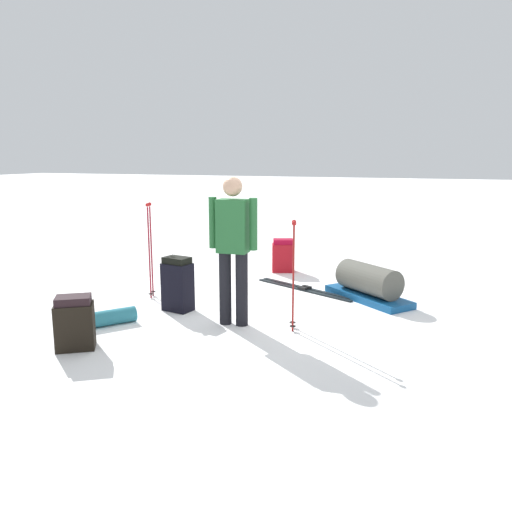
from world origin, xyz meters
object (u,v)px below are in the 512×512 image
at_px(backpack_large_dark, 283,256).
at_px(sleeping_mat_rolled, 112,317).
at_px(backpack_small_spare, 75,323).
at_px(gear_sled, 368,284).
at_px(backpack_bright, 178,284).
at_px(ski_pair_near, 305,289).
at_px(ski_poles_planted_near, 150,245).
at_px(ski_poles_planted_far, 293,270).
at_px(skier_standing, 233,243).

height_order(backpack_large_dark, sleeping_mat_rolled, backpack_large_dark).
height_order(backpack_small_spare, gear_sled, backpack_small_spare).
bearing_deg(backpack_bright, ski_pair_near, 140.97).
relative_size(ski_poles_planted_near, ski_poles_planted_far, 1.06).
relative_size(ski_pair_near, backpack_large_dark, 2.95).
distance_m(ski_pair_near, sleeping_mat_rolled, 2.85).
xyz_separation_m(skier_standing, backpack_large_dark, (-2.83, -0.28, -0.69)).
bearing_deg(backpack_large_dark, ski_poles_planted_far, 19.40).
height_order(ski_pair_near, backpack_large_dark, backpack_large_dark).
relative_size(backpack_bright, gear_sled, 0.53).
bearing_deg(ski_poles_planted_far, ski_poles_planted_near, -105.88).
distance_m(backpack_bright, ski_poles_planted_near, 0.87).
relative_size(skier_standing, gear_sled, 1.31).
relative_size(backpack_small_spare, ski_poles_planted_near, 0.42).
distance_m(skier_standing, backpack_small_spare, 1.87).
xyz_separation_m(backpack_small_spare, sleeping_mat_rolled, (-0.76, -0.11, -0.18)).
distance_m(ski_pair_near, backpack_bright, 2.00).
height_order(skier_standing, ski_poles_planted_far, skier_standing).
bearing_deg(backpack_bright, gear_sled, 121.12).
distance_m(skier_standing, ski_poles_planted_near, 1.68).
bearing_deg(sleeping_mat_rolled, backpack_bright, 149.32).
relative_size(ski_poles_planted_far, sleeping_mat_rolled, 2.25).
relative_size(skier_standing, sleeping_mat_rolled, 3.09).
bearing_deg(skier_standing, backpack_bright, -106.69).
height_order(gear_sled, sleeping_mat_rolled, gear_sled).
relative_size(skier_standing, ski_poles_planted_near, 1.30).
relative_size(ski_pair_near, ski_poles_planted_far, 1.32).
bearing_deg(ski_poles_planted_near, sleeping_mat_rolled, 9.33).
height_order(ski_poles_planted_near, gear_sled, ski_poles_planted_near).
height_order(ski_poles_planted_far, sleeping_mat_rolled, ski_poles_planted_far).
bearing_deg(skier_standing, backpack_small_spare, -44.00).
xyz_separation_m(backpack_bright, ski_poles_planted_near, (-0.43, -0.65, 0.39)).
xyz_separation_m(ski_poles_planted_near, ski_poles_planted_far, (0.63, 2.21, -0.04)).
xyz_separation_m(ski_pair_near, backpack_bright, (1.53, -1.24, 0.32)).
bearing_deg(skier_standing, ski_poles_planted_near, -114.54).
relative_size(backpack_large_dark, ski_poles_planted_near, 0.42).
bearing_deg(ski_poles_planted_far, backpack_small_spare, -55.29).
bearing_deg(ski_poles_planted_far, gear_sled, 157.64).
bearing_deg(backpack_small_spare, skier_standing, 136.00).
relative_size(ski_pair_near, ski_poles_planted_near, 1.25).
xyz_separation_m(backpack_bright, backpack_small_spare, (1.51, -0.34, -0.07)).
xyz_separation_m(ski_poles_planted_far, sleeping_mat_rolled, (0.56, -2.01, -0.60)).
bearing_deg(gear_sled, ski_poles_planted_near, -72.59).
relative_size(skier_standing, ski_poles_planted_far, 1.38).
bearing_deg(gear_sled, sleeping_mat_rolled, -51.74).
height_order(backpack_large_dark, ski_poles_planted_far, ski_poles_planted_far).
distance_m(ski_poles_planted_near, ski_poles_planted_far, 2.29).
relative_size(ski_poles_planted_near, gear_sled, 1.01).
bearing_deg(skier_standing, sleeping_mat_rolled, -69.30).
bearing_deg(sleeping_mat_rolled, gear_sled, 128.26).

